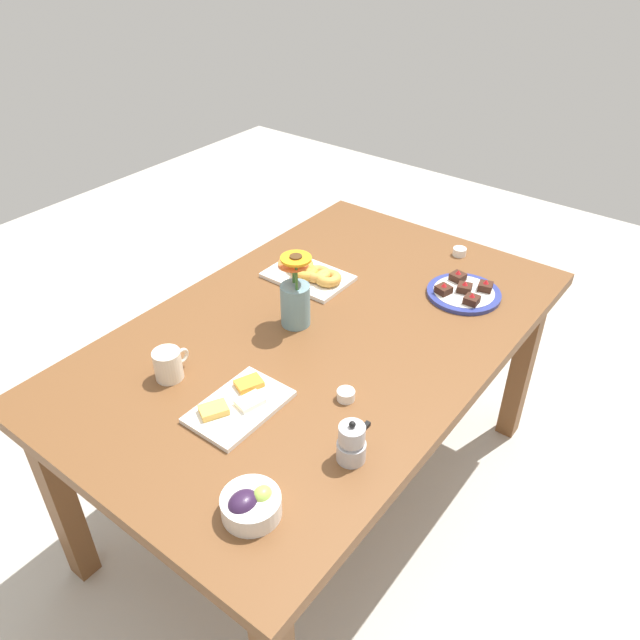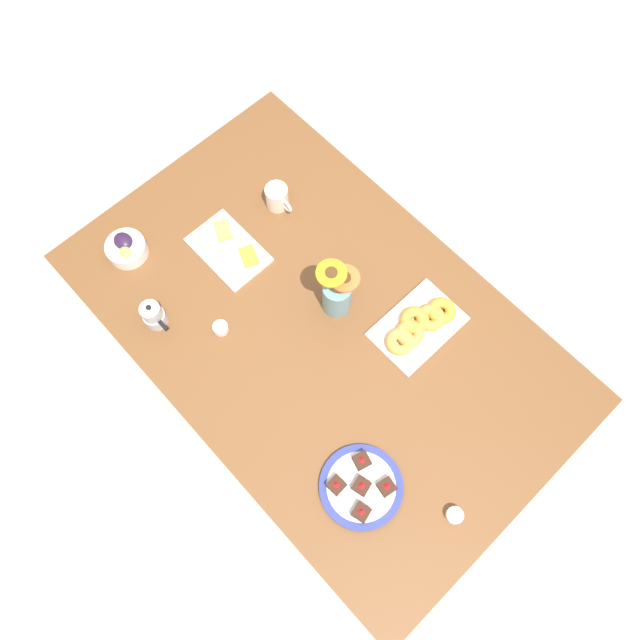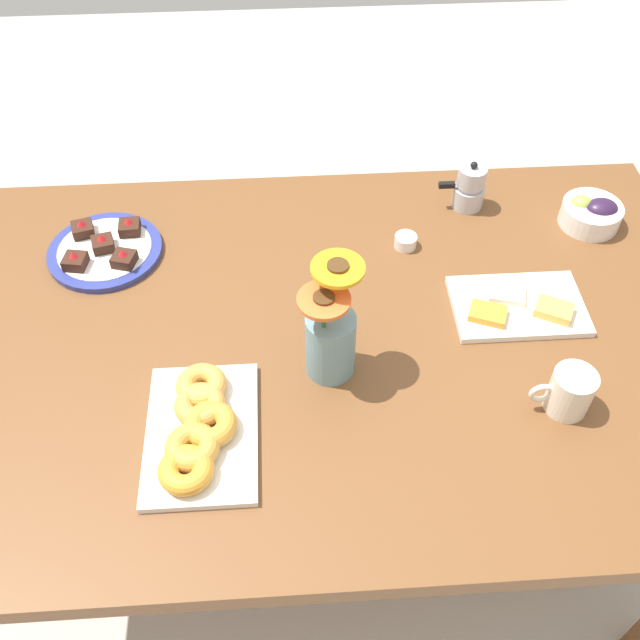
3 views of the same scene
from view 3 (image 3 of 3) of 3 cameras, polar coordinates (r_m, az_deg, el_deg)
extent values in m
plane|color=#B7B2A8|center=(2.00, 0.00, -15.07)|extent=(6.00, 6.00, 0.00)
cube|color=brown|center=(1.39, 0.00, -1.65)|extent=(1.60, 1.00, 0.04)
cube|color=brown|center=(2.09, 19.30, 1.68)|extent=(0.07, 0.07, 0.70)
cube|color=brown|center=(2.05, -21.28, -0.21)|extent=(0.07, 0.07, 0.70)
cylinder|color=silver|center=(1.31, 19.40, -5.43)|extent=(0.08, 0.08, 0.09)
cylinder|color=brown|center=(1.28, 19.81, -4.43)|extent=(0.07, 0.07, 0.00)
torus|color=silver|center=(1.29, 17.32, -5.61)|extent=(0.05, 0.01, 0.05)
cylinder|color=white|center=(1.70, 20.82, 7.89)|extent=(0.13, 0.13, 0.05)
ellipsoid|color=#2D1938|center=(1.69, 21.58, 8.25)|extent=(0.07, 0.06, 0.04)
ellipsoid|color=#9EC14C|center=(1.68, 20.17, 8.77)|extent=(0.05, 0.04, 0.04)
cube|color=white|center=(1.47, 15.54, 1.09)|extent=(0.26, 0.17, 0.01)
cube|color=#EFB74C|center=(1.46, 18.20, 0.76)|extent=(0.09, 0.08, 0.02)
cube|color=white|center=(1.46, 14.72, 2.02)|extent=(0.08, 0.07, 0.02)
cube|color=orange|center=(1.42, 13.27, 0.49)|extent=(0.08, 0.07, 0.02)
cube|color=white|center=(1.25, -9.42, -8.92)|extent=(0.19, 0.28, 0.01)
torus|color=gold|center=(1.28, -9.47, -5.17)|extent=(0.12, 0.12, 0.03)
torus|color=gold|center=(1.25, -9.58, -6.72)|extent=(0.11, 0.11, 0.03)
torus|color=gold|center=(1.23, -8.77, -8.27)|extent=(0.12, 0.12, 0.04)
torus|color=gold|center=(1.21, -10.18, -9.97)|extent=(0.11, 0.11, 0.04)
torus|color=gold|center=(1.19, -10.67, -11.71)|extent=(0.11, 0.11, 0.03)
cylinder|color=white|center=(1.55, 6.86, 6.27)|extent=(0.05, 0.05, 0.03)
cylinder|color=#C68923|center=(1.54, 6.89, 6.55)|extent=(0.04, 0.04, 0.01)
cylinder|color=navy|center=(1.59, -16.80, 5.28)|extent=(0.24, 0.24, 0.01)
cylinder|color=white|center=(1.59, -16.81, 5.34)|extent=(0.20, 0.20, 0.01)
cube|color=#381E14|center=(1.53, -15.40, 4.71)|extent=(0.05, 0.05, 0.02)
cone|color=red|center=(1.52, -15.54, 5.23)|extent=(0.02, 0.02, 0.01)
cube|color=#381E14|center=(1.56, -18.99, 4.46)|extent=(0.05, 0.05, 0.02)
cone|color=red|center=(1.55, -19.16, 4.97)|extent=(0.02, 0.02, 0.01)
cube|color=#381E14|center=(1.61, -14.99, 7.17)|extent=(0.05, 0.05, 0.02)
cone|color=red|center=(1.59, -15.12, 7.68)|extent=(0.02, 0.02, 0.01)
cube|color=#381E14|center=(1.63, -18.44, 6.89)|extent=(0.05, 0.05, 0.02)
cone|color=red|center=(1.62, -18.60, 7.40)|extent=(0.02, 0.02, 0.01)
cube|color=#381E14|center=(1.58, -16.96, 5.84)|extent=(0.05, 0.05, 0.02)
cone|color=red|center=(1.57, -17.12, 6.35)|extent=(0.02, 0.02, 0.01)
cylinder|color=#6B939E|center=(1.27, 0.84, -1.95)|extent=(0.09, 0.09, 0.13)
cylinder|color=#3D702D|center=(1.19, 1.39, 2.29)|extent=(0.01, 0.01, 0.10)
cylinder|color=orange|center=(1.16, 1.44, 4.15)|extent=(0.09, 0.09, 0.01)
cylinder|color=#472D14|center=(1.15, 1.44, 4.36)|extent=(0.04, 0.04, 0.01)
cylinder|color=#3D702D|center=(1.19, 0.30, 0.48)|extent=(0.01, 0.01, 0.06)
cylinder|color=orange|center=(1.16, 0.30, 1.60)|extent=(0.09, 0.09, 0.01)
cylinder|color=#472D14|center=(1.16, 0.31, 1.81)|extent=(0.04, 0.04, 0.01)
cylinder|color=#B7B7BC|center=(1.67, 11.75, 9.65)|extent=(0.07, 0.07, 0.05)
cylinder|color=#B7B7BC|center=(1.66, 11.91, 10.43)|extent=(0.05, 0.05, 0.01)
cylinder|color=#B7B7BC|center=(1.64, 12.05, 11.16)|extent=(0.06, 0.06, 0.04)
sphere|color=black|center=(1.62, 12.22, 12.02)|extent=(0.02, 0.02, 0.02)
cube|color=black|center=(1.64, 10.12, 10.59)|extent=(0.04, 0.01, 0.01)
camera|label=1|loc=(2.21, 43.58, 41.31)|focal=35.00mm
camera|label=2|loc=(1.65, -60.70, 67.74)|focal=35.00mm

